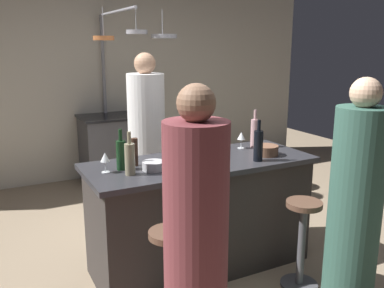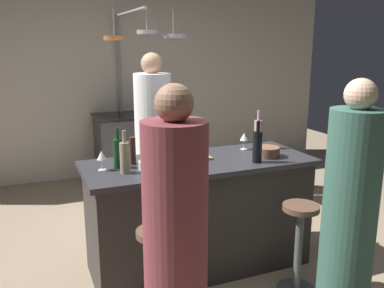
{
  "view_description": "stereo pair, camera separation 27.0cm",
  "coord_description": "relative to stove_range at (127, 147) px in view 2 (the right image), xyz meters",
  "views": [
    {
      "loc": [
        -1.49,
        -2.74,
        1.78
      ],
      "look_at": [
        0.0,
        0.15,
        1.0
      ],
      "focal_mm": 38.75,
      "sensor_mm": 36.0,
      "label": 1
    },
    {
      "loc": [
        -1.24,
        -2.86,
        1.78
      ],
      "look_at": [
        0.0,
        0.15,
        1.0
      ],
      "focal_mm": 38.75,
      "sensor_mm": 36.0,
      "label": 2
    }
  ],
  "objects": [
    {
      "name": "overhead_pot_rack",
      "position": [
        0.05,
        -0.51,
        1.22
      ],
      "size": [
        0.9,
        1.37,
        2.17
      ],
      "color": "gray",
      "rests_on": "ground_plane"
    },
    {
      "name": "bar_stool_left",
      "position": [
        -0.55,
        -3.07,
        -0.07
      ],
      "size": [
        0.28,
        0.28,
        0.68
      ],
      "color": "#4C4C51",
      "rests_on": "ground_plane"
    },
    {
      "name": "mixing_bowl_steel",
      "position": [
        -0.42,
        -2.52,
        0.49
      ],
      "size": [
        0.16,
        0.16,
        0.06
      ],
      "primitive_type": "cylinder",
      "color": "#B7B7BC",
      "rests_on": "kitchen_island"
    },
    {
      "name": "chef",
      "position": [
        -0.07,
        -1.45,
        0.35
      ],
      "size": [
        0.36,
        0.36,
        1.71
      ],
      "color": "white",
      "rests_on": "ground_plane"
    },
    {
      "name": "kitchen_island",
      "position": [
        0.0,
        -2.45,
        0.01
      ],
      "size": [
        1.8,
        0.72,
        0.9
      ],
      "color": "#332D2B",
      "rests_on": "ground_plane"
    },
    {
      "name": "wine_glass_near_right_guest",
      "position": [
        -0.75,
        -2.42,
        0.56
      ],
      "size": [
        0.07,
        0.07,
        0.15
      ],
      "color": "silver",
      "rests_on": "kitchen_island"
    },
    {
      "name": "wine_bottle_rose",
      "position": [
        0.63,
        -2.28,
        0.58
      ],
      "size": [
        0.07,
        0.07,
        0.33
      ],
      "color": "#B78C8E",
      "rests_on": "kitchen_island"
    },
    {
      "name": "pepper_mill",
      "position": [
        -0.51,
        -2.35,
        0.56
      ],
      "size": [
        0.05,
        0.05,
        0.21
      ],
      "primitive_type": "cylinder",
      "color": "#382319",
      "rests_on": "kitchen_island"
    },
    {
      "name": "guest_right",
      "position": [
        0.6,
        -3.44,
        0.29
      ],
      "size": [
        0.34,
        0.34,
        1.59
      ],
      "color": "#33594C",
      "rests_on": "ground_plane"
    },
    {
      "name": "guest_left",
      "position": [
        -0.57,
        -3.44,
        0.3
      ],
      "size": [
        0.34,
        0.34,
        1.6
      ],
      "color": "brown",
      "rests_on": "ground_plane"
    },
    {
      "name": "mixing_bowl_wooden",
      "position": [
        0.55,
        -2.55,
        0.49
      ],
      "size": [
        0.2,
        0.2,
        0.08
      ],
      "primitive_type": "cylinder",
      "color": "brown",
      "rests_on": "kitchen_island"
    },
    {
      "name": "wine_glass_near_left_guest",
      "position": [
        0.5,
        -2.27,
        0.56
      ],
      "size": [
        0.07,
        0.07,
        0.15
      ],
      "color": "silver",
      "rests_on": "kitchen_island"
    },
    {
      "name": "bar_stool_right",
      "position": [
        0.52,
        -3.07,
        -0.07
      ],
      "size": [
        0.28,
        0.28,
        0.68
      ],
      "color": "#4C4C51",
      "rests_on": "ground_plane"
    },
    {
      "name": "wine_bottle_white",
      "position": [
        -0.61,
        -2.55,
        0.57
      ],
      "size": [
        0.07,
        0.07,
        0.31
      ],
      "color": "gray",
      "rests_on": "kitchen_island"
    },
    {
      "name": "wine_bottle_dark",
      "position": [
        0.39,
        -2.66,
        0.58
      ],
      "size": [
        0.07,
        0.07,
        0.32
      ],
      "color": "black",
      "rests_on": "kitchen_island"
    },
    {
      "name": "back_wall",
      "position": [
        0.0,
        0.4,
        0.85
      ],
      "size": [
        6.4,
        0.16,
        2.6
      ],
      "primitive_type": "cube",
      "color": "beige",
      "rests_on": "ground_plane"
    },
    {
      "name": "ground_plane",
      "position": [
        0.0,
        -2.45,
        -0.45
      ],
      "size": [
        9.0,
        9.0,
        0.0
      ],
      "primitive_type": "plane",
      "color": "gray"
    },
    {
      "name": "cutting_board",
      "position": [
        -0.05,
        -2.37,
        0.46
      ],
      "size": [
        0.32,
        0.22,
        0.02
      ],
      "primitive_type": "cube",
      "color": "#997047",
      "rests_on": "kitchen_island"
    },
    {
      "name": "potted_plant",
      "position": [
        1.79,
        -1.2,
        -0.15
      ],
      "size": [
        0.36,
        0.36,
        0.52
      ],
      "color": "brown",
      "rests_on": "ground_plane"
    },
    {
      "name": "stove_range",
      "position": [
        0.0,
        0.0,
        0.0
      ],
      "size": [
        0.8,
        0.64,
        0.89
      ],
      "color": "#47474C",
      "rests_on": "ground_plane"
    },
    {
      "name": "wine_bottle_red",
      "position": [
        -0.63,
        -2.4,
        0.57
      ],
      "size": [
        0.07,
        0.07,
        0.3
      ],
      "color": "#143319",
      "rests_on": "kitchen_island"
    }
  ]
}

